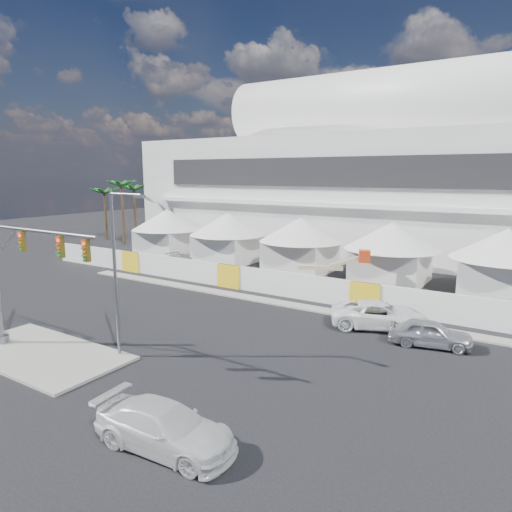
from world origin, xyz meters
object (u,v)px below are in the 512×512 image
Objects in this scene: lot_car_c at (183,261)px; streetlight_median at (117,263)px; sedan_silver at (430,333)px; pickup_near at (165,427)px; boom_lift at (313,280)px; pickup_curb at (380,315)px; traffic_mast at (14,274)px.

streetlight_median reaches higher than lot_car_c.
sedan_silver is 0.82× the size of pickup_near.
boom_lift is at bearing 7.96° from pickup_near.
lot_car_c is (-23.33, 7.77, -0.19)m from pickup_curb.
lot_car_c is 0.62× the size of boom_lift.
sedan_silver is at bearing 34.55° from traffic_mast.
sedan_silver is at bearing 37.86° from streetlight_median.
pickup_curb is 1.11× the size of pickup_near.
traffic_mast reaches higher than boom_lift.
pickup_curb is at bearing 53.91° from sedan_silver.
pickup_near is 0.63× the size of streetlight_median.
pickup_near is 10.03m from streetlight_median.
boom_lift is at bearing 43.70° from sedan_silver.
traffic_mast is (-18.80, -12.95, 3.59)m from sedan_silver.
lot_car_c is at bearing 59.08° from sedan_silver.
sedan_silver is at bearing -136.20° from pickup_curb.
pickup_near is at bearing 150.02° from pickup_curb.
traffic_mast is (-13.00, 2.31, 3.56)m from pickup_near.
sedan_silver is at bearing -93.20° from lot_car_c.
pickup_near is 1.23× the size of lot_car_c.
boom_lift is (-7.50, 5.97, 0.11)m from pickup_curb.
boom_lift is (-5.09, 22.77, 0.16)m from pickup_near.
sedan_silver is 13.24m from boom_lift.
streetlight_median is at bearing -121.67° from boom_lift.
traffic_mast is 1.27× the size of boom_lift.
pickup_near is 0.59× the size of traffic_mast.
boom_lift reaches higher than sedan_silver.
boom_lift reaches higher than pickup_near.
streetlight_median reaches higher than boom_lift.
pickup_curb is 1.36× the size of lot_car_c.
boom_lift is (7.91, 20.46, -3.40)m from traffic_mast.
sedan_silver is 17.62m from streetlight_median.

